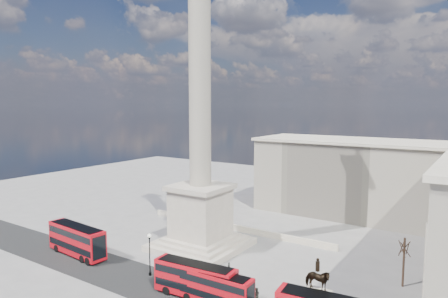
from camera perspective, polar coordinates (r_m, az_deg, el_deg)
The scene contains 14 objects.
ground at distance 66.25m, azimuth -6.01°, elevation -15.02°, with size 180.00×180.00×0.00m, color gray.
asphalt_road at distance 56.32m, azimuth -8.76°, elevation -19.05°, with size 120.00×9.00×0.01m, color #252525.
nelsons_column at distance 66.58m, azimuth -3.39°, elevation -3.33°, with size 14.00×14.00×49.85m.
balustrade_wall at distance 78.31m, azimuth 1.63°, elevation -11.16°, with size 40.00×0.60×1.10m, color beige.
building_northeast at distance 90.85m, azimuth 20.78°, elevation -4.07°, with size 51.00×17.00×16.60m.
red_bus_a at distance 69.50m, azimuth -20.24°, elevation -12.09°, with size 12.28×3.68×4.91m.
red_bus_b at distance 52.51m, azimuth -4.08°, elevation -18.15°, with size 11.13×3.43×4.44m.
red_bus_c at distance 50.96m, azimuth -1.35°, elevation -19.18°, with size 10.07×2.67×4.06m.
victorian_lamp at distance 58.95m, azimuth -10.58°, elevation -14.13°, with size 0.52×0.52×6.08m.
bare_tree_mid at distance 55.18m, azimuth 29.25°, elevation -14.83°, with size 1.64×1.64×6.22m.
bare_tree_far at distance 59.08m, azimuth 24.38°, elevation -12.55°, with size 1.72×1.72×7.01m.
pedestrian_walking at distance 54.54m, azimuth 1.25°, elevation -18.84°, with size 0.64×0.42×1.75m, color #272923.
pedestrian_standing at distance 52.02m, azimuth 4.63°, elevation -20.09°, with size 0.92×0.72×1.89m, color #272923.
pedestrian_crossing at distance 59.75m, azimuth 0.72°, elevation -16.60°, with size 0.93×0.39×1.59m, color #272923.
Camera 1 is at (39.67, -47.29, 24.06)m, focal length 32.00 mm.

